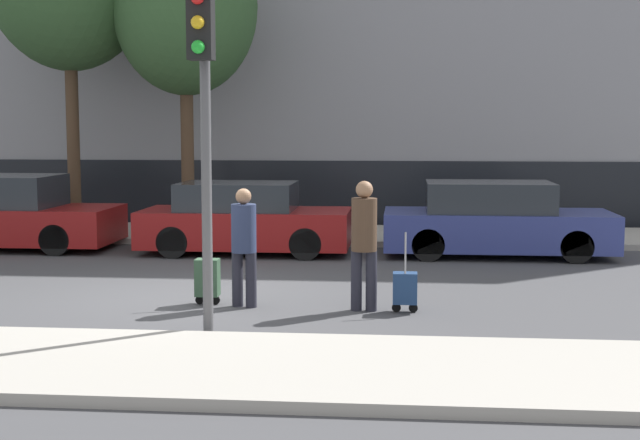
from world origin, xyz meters
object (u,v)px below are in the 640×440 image
traffic_light (203,93)px  pedestrian_right (364,237)px  parked_car_2 (495,221)px  trolley_right (405,288)px  parked_car_1 (244,220)px  trolley_left (207,278)px  parked_car_0 (2,215)px  bare_tree_near_crossing (185,7)px  pedestrian_left (244,240)px

traffic_light → pedestrian_right: bearing=44.4°
parked_car_2 → trolley_right: bearing=-107.8°
parked_car_1 → pedestrian_right: (2.55, -5.13, 0.35)m
trolley_right → parked_car_1: bearing=120.8°
trolley_right → traffic_light: 3.80m
pedestrian_right → trolley_left: bearing=-0.3°
parked_car_2 → trolley_left: (-4.41, -5.01, -0.28)m
parked_car_0 → pedestrian_right: bearing=-35.4°
trolley_right → bare_tree_near_crossing: (-4.74, 7.45, 4.65)m
parked_car_2 → bare_tree_near_crossing: bare_tree_near_crossing is taller
pedestrian_left → bare_tree_near_crossing: bearing=121.7°
pedestrian_right → pedestrian_left: bearing=2.0°
bare_tree_near_crossing → parked_car_2: bearing=-18.6°
pedestrian_left → traffic_light: size_ratio=0.41×
trolley_left → trolley_right: bearing=-5.6°
trolley_left → parked_car_2: bearing=48.6°
parked_car_0 → parked_car_2: (9.72, -0.10, -0.03)m
parked_car_2 → pedestrian_right: (-2.24, -5.22, 0.33)m
parked_car_1 → trolley_left: (0.38, -4.91, -0.27)m
parked_car_2 → bare_tree_near_crossing: size_ratio=0.63×
trolley_right → traffic_light: size_ratio=0.27×
pedestrian_right → trolley_right: bearing=179.9°
traffic_light → bare_tree_near_crossing: (-2.43, 9.11, 2.14)m
parked_car_1 → trolley_right: bearing=-59.2°
parked_car_0 → bare_tree_near_crossing: bearing=32.2°
trolley_right → pedestrian_left: bearing=176.0°
pedestrian_left → pedestrian_right: size_ratio=0.93×
parked_car_0 → trolley_right: 9.67m
parked_car_1 → bare_tree_near_crossing: 5.16m
parked_car_1 → bare_tree_near_crossing: bare_tree_near_crossing is taller
trolley_right → bare_tree_near_crossing: 9.98m
pedestrian_right → traffic_light: size_ratio=0.44×
parked_car_0 → parked_car_1: 4.94m
pedestrian_left → parked_car_1: bearing=112.7°
pedestrian_left → pedestrian_right: bearing=9.0°
pedestrian_left → bare_tree_near_crossing: size_ratio=0.24×
parked_car_0 → trolley_right: size_ratio=4.15×
parked_car_1 → trolley_right: parked_car_1 is taller
parked_car_2 → pedestrian_right: size_ratio=2.45×
pedestrian_left → trolley_right: 2.27m
pedestrian_right → trolley_right: 0.86m
trolley_left → bare_tree_near_crossing: bare_tree_near_crossing is taller
parked_car_2 → trolley_right: size_ratio=3.97×
pedestrian_left → trolley_left: size_ratio=1.38×
pedestrian_left → trolley_right: pedestrian_left is taller
bare_tree_near_crossing → pedestrian_left: bearing=-70.7°
pedestrian_left → traffic_light: (-0.12, -1.82, 1.92)m
parked_car_1 → traffic_light: bearing=-83.4°
parked_car_1 → parked_car_2: 4.79m
pedestrian_right → traffic_light: (-1.75, -1.72, 1.85)m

